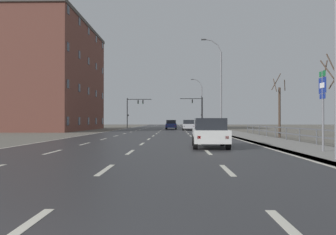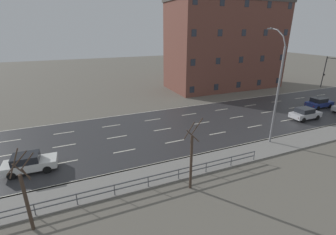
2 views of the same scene
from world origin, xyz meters
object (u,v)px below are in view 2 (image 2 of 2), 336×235
(street_lamp_midground, at_px, (277,91))
(traffic_signal_left, at_px, (331,67))
(car_near_left, at_px, (305,113))
(car_far_right, at_px, (319,103))
(car_mid_centre, at_px, (29,163))
(brick_building, at_px, (225,46))

(street_lamp_midground, bearing_deg, traffic_signal_left, 115.76)
(street_lamp_midground, height_order, car_near_left, street_lamp_midground)
(car_near_left, distance_m, car_far_right, 6.83)
(car_far_right, height_order, car_mid_centre, same)
(car_near_left, height_order, car_mid_centre, same)
(street_lamp_midground, relative_size, car_far_right, 2.75)
(car_near_left, xyz_separation_m, car_mid_centre, (-0.20, -32.04, 0.00))
(street_lamp_midground, xyz_separation_m, car_mid_centre, (-3.58, -22.52, -4.76))
(brick_building, bearing_deg, car_near_left, -3.71)
(car_near_left, bearing_deg, brick_building, 176.95)
(traffic_signal_left, bearing_deg, car_near_left, -61.46)
(car_near_left, height_order, car_far_right, same)
(car_near_left, bearing_deg, traffic_signal_left, 119.21)
(car_far_right, distance_m, brick_building, 19.90)
(traffic_signal_left, relative_size, car_far_right, 1.50)
(street_lamp_midground, bearing_deg, car_mid_centre, -99.05)
(traffic_signal_left, bearing_deg, brick_building, -117.84)
(car_mid_centre, height_order, brick_building, brick_building)
(street_lamp_midground, relative_size, car_mid_centre, 2.73)
(traffic_signal_left, xyz_separation_m, car_far_right, (8.08, -13.42, -3.44))
(car_near_left, relative_size, car_far_right, 1.00)
(car_mid_centre, bearing_deg, brick_building, 123.14)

